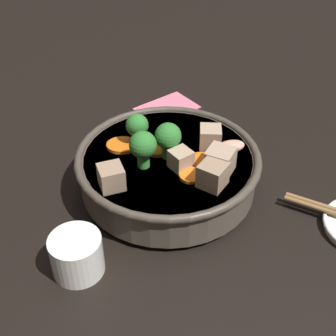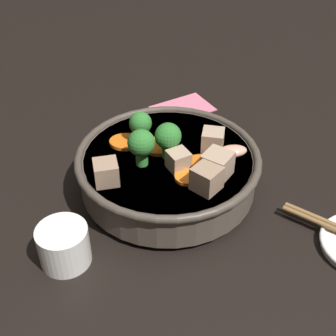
{
  "view_description": "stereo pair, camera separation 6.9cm",
  "coord_description": "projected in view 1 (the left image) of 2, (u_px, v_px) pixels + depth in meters",
  "views": [
    {
      "loc": [
        0.22,
        0.5,
        0.47
      ],
      "look_at": [
        0.0,
        0.0,
        0.04
      ],
      "focal_mm": 50.0,
      "sensor_mm": 36.0,
      "label": 1
    },
    {
      "loc": [
        0.15,
        0.52,
        0.47
      ],
      "look_at": [
        0.0,
        0.0,
        0.04
      ],
      "focal_mm": 50.0,
      "sensor_mm": 36.0,
      "label": 2
    }
  ],
  "objects": [
    {
      "name": "ground_plane",
      "position": [
        168.0,
        189.0,
        0.72
      ],
      "size": [
        3.0,
        3.0,
        0.0
      ],
      "primitive_type": "plane",
      "color": "black"
    },
    {
      "name": "stirfry_bowl",
      "position": [
        168.0,
        167.0,
        0.69
      ],
      "size": [
        0.27,
        0.27,
        0.12
      ],
      "color": "#51473D",
      "rests_on": "ground_plane"
    },
    {
      "name": "tea_cup",
      "position": [
        77.0,
        255.0,
        0.58
      ],
      "size": [
        0.07,
        0.07,
        0.05
      ],
      "color": "white",
      "rests_on": "ground_plane"
    },
    {
      "name": "napkin",
      "position": [
        167.0,
        108.0,
        0.91
      ],
      "size": [
        0.13,
        0.1,
        0.0
      ],
      "color": "#D16B84",
      "rests_on": "ground_plane"
    }
  ]
}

